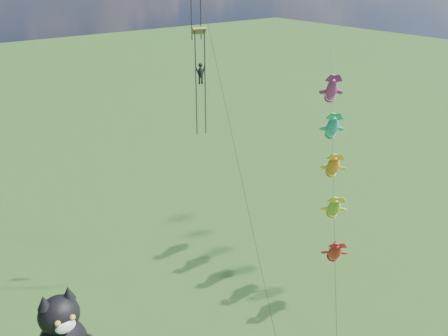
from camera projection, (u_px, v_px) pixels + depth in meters
fish_windsock_rig at (333, 167)px, 37.93m from camera, size 10.84×11.88×17.34m
parafoil_rig at (202, 49)px, 34.35m from camera, size 5.79×16.94×27.50m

